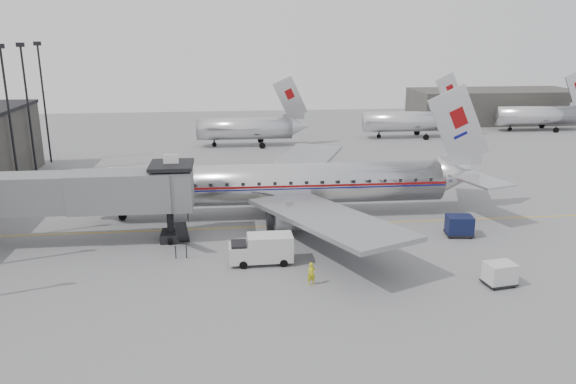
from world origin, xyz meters
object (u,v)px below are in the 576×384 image
airliner (286,184)px  baggage_cart_navy (459,225)px  service_van (262,249)px  baggage_cart_white (500,274)px  ramp_worker (311,274)px

airliner → baggage_cart_navy: 15.60m
service_van → baggage_cart_navy: (16.75, 4.00, -0.23)m
baggage_cart_navy → baggage_cart_white: bearing=-89.0°
airliner → baggage_cart_white: size_ratio=17.08×
airliner → baggage_cart_white: airliner is taller
service_van → baggage_cart_navy: 17.22m
airliner → service_van: bearing=-104.4°
service_van → ramp_worker: (3.09, -4.00, -0.36)m
service_van → baggage_cart_white: 16.59m
airliner → baggage_cart_white: (12.73, -16.38, -2.18)m
airliner → service_van: size_ratio=8.09×
baggage_cart_white → baggage_cart_navy: bearing=74.8°
ramp_worker → service_van: bearing=122.1°
service_van → baggage_cart_navy: size_ratio=1.95×
ramp_worker → baggage_cart_white: bearing=-11.9°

